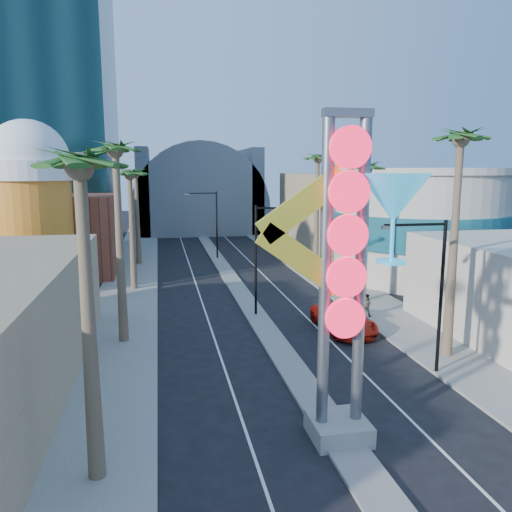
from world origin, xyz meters
The scene contains 23 objects.
ground centered at (0.00, 0.00, 0.00)m, with size 240.00×240.00×0.00m, color black.
sidewalk_west centered at (-9.50, 35.00, 0.07)m, with size 5.00×100.00×0.15m, color gray.
sidewalk_east centered at (9.50, 35.00, 0.07)m, with size 5.00×100.00×0.15m, color gray.
median centered at (0.00, 38.00, 0.07)m, with size 1.60×84.00×0.15m, color gray.
hotel_tower centered at (-22.00, 52.00, 25.00)m, with size 20.00×20.00×50.00m, color black.
brick_filler_west centered at (-16.00, 38.00, 4.00)m, with size 10.00×10.00×8.00m, color brown.
filler_east centered at (16.00, 48.00, 5.00)m, with size 10.00×20.00×10.00m, color #9C8964.
beer_mug centered at (-17.00, 30.00, 7.84)m, with size 7.00×7.00×14.50m.
turquoise_building centered at (18.00, 30.00, 5.25)m, with size 16.60×16.60×10.60m.
canopy centered at (0.00, 72.00, 4.31)m, with size 22.00×16.00×22.00m.
neon_sign centered at (0.82, 2.96, 7.31)m, with size 6.53×2.60×12.55m.
streetlight_0 centered at (0.55, 20.00, 4.88)m, with size 3.79×0.25×8.00m.
streetlight_1 centered at (-0.55, 44.00, 4.88)m, with size 3.79×0.25×8.00m.
streetlight_2 centered at (6.72, 8.00, 4.83)m, with size 3.45×0.25×8.00m.
palm_0 centered at (-9.00, 2.00, 9.93)m, with size 2.40×2.40×11.70m.
palm_1 centered at (-9.00, 16.00, 10.82)m, with size 2.40×2.40×12.70m.
palm_2 centered at (-9.00, 30.00, 9.48)m, with size 2.40×2.40×11.20m.
palm_3 centered at (-9.00, 42.00, 9.48)m, with size 2.40×2.40×11.20m.
palm_5 centered at (9.00, 10.00, 11.27)m, with size 2.40×2.40×13.20m.
palm_6 centered at (9.00, 22.00, 9.93)m, with size 2.40×2.40×11.70m.
palm_7 centered at (9.00, 34.00, 10.82)m, with size 2.40×2.40×12.70m.
red_pickup centered at (4.97, 15.51, 0.83)m, with size 2.75×5.96×1.66m, color #98150B.
pedestrian_b centered at (7.61, 17.97, 0.96)m, with size 0.79×0.61×1.62m, color gray.
Camera 1 is at (-6.66, -14.20, 10.40)m, focal length 35.00 mm.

